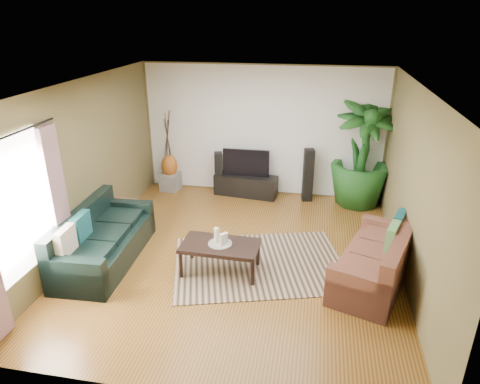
% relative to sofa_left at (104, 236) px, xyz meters
% --- Properties ---
extents(floor, '(5.50, 5.50, 0.00)m').
position_rel_sofa_left_xyz_m(floor, '(2.02, 0.46, -0.42)').
color(floor, brown).
rests_on(floor, ground).
extents(ceiling, '(5.50, 5.50, 0.00)m').
position_rel_sofa_left_xyz_m(ceiling, '(2.02, 0.46, 2.28)').
color(ceiling, white).
rests_on(ceiling, ground).
extents(wall_back, '(5.00, 0.00, 5.00)m').
position_rel_sofa_left_xyz_m(wall_back, '(2.02, 3.21, 0.93)').
color(wall_back, brown).
rests_on(wall_back, ground).
extents(wall_front, '(5.00, 0.00, 5.00)m').
position_rel_sofa_left_xyz_m(wall_front, '(2.02, -2.29, 0.93)').
color(wall_front, brown).
rests_on(wall_front, ground).
extents(wall_left, '(0.00, 5.50, 5.50)m').
position_rel_sofa_left_xyz_m(wall_left, '(-0.48, 0.46, 0.92)').
color(wall_left, brown).
rests_on(wall_left, ground).
extents(wall_right, '(0.00, 5.50, 5.50)m').
position_rel_sofa_left_xyz_m(wall_right, '(4.52, 0.46, 0.92)').
color(wall_right, brown).
rests_on(wall_right, ground).
extents(backwall_panel, '(4.90, 0.00, 4.90)m').
position_rel_sofa_left_xyz_m(backwall_panel, '(2.02, 3.20, 0.93)').
color(backwall_panel, white).
rests_on(backwall_panel, ground).
extents(window_pane, '(0.00, 1.80, 1.80)m').
position_rel_sofa_left_xyz_m(window_pane, '(-0.46, -1.14, 0.97)').
color(window_pane, white).
rests_on(window_pane, ground).
extents(curtain_far, '(0.08, 0.35, 2.20)m').
position_rel_sofa_left_xyz_m(curtain_far, '(-0.41, -0.39, 0.72)').
color(curtain_far, gray).
rests_on(curtain_far, ground).
extents(curtain_rod, '(0.03, 1.90, 0.03)m').
position_rel_sofa_left_xyz_m(curtain_rod, '(-0.41, -1.14, 1.87)').
color(curtain_rod, black).
rests_on(curtain_rod, ground).
extents(sofa_left, '(0.98, 2.12, 0.85)m').
position_rel_sofa_left_xyz_m(sofa_left, '(0.00, 0.00, 0.00)').
color(sofa_left, black).
rests_on(sofa_left, floor).
extents(sofa_right, '(1.41, 2.03, 0.85)m').
position_rel_sofa_left_xyz_m(sofa_right, '(4.08, 0.18, 0.00)').
color(sofa_right, brown).
rests_on(sofa_right, floor).
extents(area_rug, '(3.02, 2.50, 0.01)m').
position_rel_sofa_left_xyz_m(area_rug, '(2.39, 0.32, -0.42)').
color(area_rug, tan).
rests_on(area_rug, floor).
extents(coffee_table, '(1.16, 0.66, 0.47)m').
position_rel_sofa_left_xyz_m(coffee_table, '(1.84, 0.02, -0.19)').
color(coffee_table, black).
rests_on(coffee_table, floor).
extents(candle_tray, '(0.35, 0.35, 0.02)m').
position_rel_sofa_left_xyz_m(candle_tray, '(1.84, 0.02, 0.05)').
color(candle_tray, gray).
rests_on(candle_tray, coffee_table).
extents(candle_tall, '(0.07, 0.07, 0.23)m').
position_rel_sofa_left_xyz_m(candle_tall, '(1.78, 0.05, 0.17)').
color(candle_tall, '#E9E4C5').
rests_on(candle_tall, candle_tray).
extents(candle_mid, '(0.07, 0.07, 0.18)m').
position_rel_sofa_left_xyz_m(candle_mid, '(1.88, -0.02, 0.15)').
color(candle_mid, '#F1E2CB').
rests_on(candle_mid, candle_tray).
extents(candle_short, '(0.07, 0.07, 0.15)m').
position_rel_sofa_left_xyz_m(candle_short, '(1.91, 0.08, 0.13)').
color(candle_short, beige).
rests_on(candle_short, candle_tray).
extents(tv_stand, '(1.36, 0.55, 0.44)m').
position_rel_sofa_left_xyz_m(tv_stand, '(1.72, 2.96, -0.20)').
color(tv_stand, black).
rests_on(tv_stand, floor).
extents(television, '(0.97, 0.05, 0.57)m').
position_rel_sofa_left_xyz_m(television, '(1.72, 2.96, 0.30)').
color(television, black).
rests_on(television, tv_stand).
extents(speaker_left, '(0.21, 0.22, 0.92)m').
position_rel_sofa_left_xyz_m(speaker_left, '(1.13, 2.96, 0.03)').
color(speaker_left, black).
rests_on(speaker_left, floor).
extents(speaker_right, '(0.23, 0.25, 1.09)m').
position_rel_sofa_left_xyz_m(speaker_right, '(3.02, 2.95, 0.12)').
color(speaker_right, black).
rests_on(speaker_right, floor).
extents(potted_plant, '(1.41, 1.41, 2.11)m').
position_rel_sofa_left_xyz_m(potted_plant, '(4.03, 2.96, 0.63)').
color(potted_plant, '#194B19').
rests_on(potted_plant, floor).
extents(plant_pot, '(0.39, 0.39, 0.30)m').
position_rel_sofa_left_xyz_m(plant_pot, '(4.03, 2.96, -0.27)').
color(plant_pot, black).
rests_on(plant_pot, floor).
extents(pedestal, '(0.42, 0.42, 0.38)m').
position_rel_sofa_left_xyz_m(pedestal, '(0.04, 2.96, -0.24)').
color(pedestal, gray).
rests_on(pedestal, floor).
extents(vase, '(0.35, 0.35, 0.49)m').
position_rel_sofa_left_xyz_m(vase, '(0.04, 2.96, 0.13)').
color(vase, '#98511B').
rests_on(vase, pedestal).
extents(side_table, '(0.50, 0.50, 0.51)m').
position_rel_sofa_left_xyz_m(side_table, '(-0.23, 1.04, -0.17)').
color(side_table, brown).
rests_on(side_table, floor).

